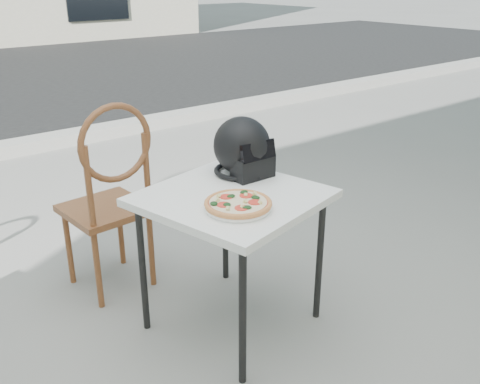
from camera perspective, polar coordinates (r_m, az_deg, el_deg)
ground at (r=2.81m, az=-12.21°, el=-12.83°), size 80.00×80.00×0.00m
cafe_table_main at (r=2.40m, az=-0.84°, el=-1.56°), size 0.86×0.86×0.68m
plate at (r=2.22m, az=-0.21°, el=-1.68°), size 0.35×0.35×0.02m
pizza at (r=2.21m, az=-0.21°, el=-1.19°), size 0.34×0.34×0.04m
helmet at (r=2.58m, az=0.33°, el=4.58°), size 0.28×0.29×0.28m
cafe_chair_main at (r=2.77m, az=-13.63°, el=0.21°), size 0.42×0.42×1.04m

